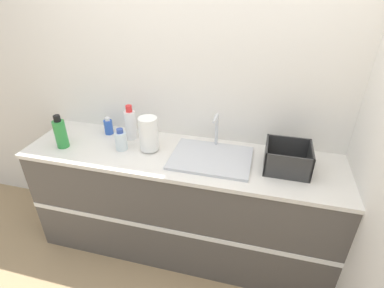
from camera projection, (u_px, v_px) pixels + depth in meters
The scene contains 11 objects.
ground_plane at pixel (173, 271), 2.40m from camera, with size 12.00×12.00×0.00m, color tan.
wall_back at pixel (193, 91), 2.28m from camera, with size 4.73×0.06×2.60m.
wall_right at pixel (377, 128), 1.74m from camera, with size 0.06×2.60×2.60m.
counter_cabinet at pixel (182, 203), 2.42m from camera, with size 2.36×0.62×0.92m.
sink at pixel (211, 157), 2.13m from camera, with size 0.57×0.42×0.28m.
paper_towel_roll at pixel (149, 134), 2.18m from camera, with size 0.14×0.14×0.26m.
dish_rack at pixel (287, 160), 2.00m from camera, with size 0.30×0.27×0.17m.
bottle_clear at pixel (121, 140), 2.22m from camera, with size 0.09×0.09×0.17m.
bottle_white_spray at pixel (131, 124), 2.35m from camera, with size 0.09×0.09×0.28m.
bottle_blue at pixel (108, 127), 2.44m from camera, with size 0.07×0.07×0.14m.
bottle_green at pixel (61, 133), 2.23m from camera, with size 0.09×0.09×0.26m.
Camera 1 is at (0.54, -1.47, 2.09)m, focal length 28.00 mm.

